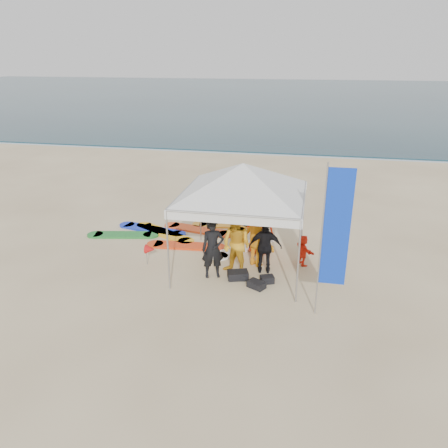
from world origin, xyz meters
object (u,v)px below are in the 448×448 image
Objects in this scene: person_yellow at (236,245)px; person_orange_b at (260,226)px; person_orange_a at (258,237)px; person_seated at (303,250)px; surfboard_spread at (184,235)px; canopy_tent at (243,163)px; feather_flag at (335,230)px; person_black_b at (265,247)px; marker_pennant at (150,249)px; person_black_a at (213,249)px.

person_orange_b is at bearing 100.15° from person_yellow.
person_orange_a reaches higher than person_seated.
person_orange_b reaches higher than surfboard_spread.
feather_flag is (2.44, -2.10, -0.91)m from canopy_tent.
person_yellow is at bearing 147.32° from feather_flag.
person_black_b reaches higher than marker_pennant.
person_yellow is 2.25m from canopy_tent.
person_orange_b is 1.88× the size of person_seated.
person_orange_b is 2.50m from canopy_tent.
person_black_a is 2.14m from person_orange_b.
person_black_a reaches higher than person_seated.
surfboard_spread is at bearing 0.70° from person_orange_a.
person_black_b is 1.30m from person_seated.
person_yellow is 3.25m from feather_flag.
feather_flag is at bearing -18.20° from marker_pennant.
marker_pennant is (-2.59, 0.07, -0.41)m from person_yellow.
person_black_b is 2.49× the size of marker_pennant.
person_orange_b reaches higher than marker_pennant.
feather_flag is 5.64m from marker_pennant.
person_black_b is at bearing -16.80° from canopy_tent.
feather_flag is (0.68, -2.59, 1.73)m from person_seated.
marker_pennant is (-1.98, 0.34, -0.36)m from person_black_a.
person_orange_a is 0.52m from person_black_b.
canopy_tent is (0.69, 0.77, 2.25)m from person_black_a.
feather_flag is (2.06, -3.19, 1.32)m from person_orange_b.
person_yellow is (0.61, 0.28, 0.06)m from person_black_a.
surfboard_spread is at bearing 140.72° from canopy_tent.
person_yellow reaches higher than surfboard_spread.
canopy_tent reaches higher than person_black_a.
person_seated is 0.20× the size of canopy_tent.
marker_pennant is at bearing 149.93° from person_black_a.
person_black_a is at bearing 56.37° from person_orange_b.
person_yellow is at bearing 13.65° from person_black_b.
canopy_tent reaches higher than person_orange_a.
person_yellow reaches higher than person_orange_a.
person_seated is 3.20m from canopy_tent.
person_black_b is at bearing 91.24° from person_seated.
canopy_tent is at bearing 27.75° from person_black_a.
person_orange_b is 3.42m from marker_pennant.
person_black_a is 0.46× the size of feather_flag.
feather_flag is at bearing -43.44° from person_black_a.
person_orange_b is at bearing -54.60° from person_orange_a.
person_yellow is at bearing 3.96° from person_black_a.
person_orange_a reaches higher than surfboard_spread.
person_yellow is at bearing 86.54° from person_orange_a.
surfboard_spread is at bearing 159.51° from person_yellow.
person_orange_a is 3.19m from marker_pennant.
person_black_a is 0.67m from person_yellow.
marker_pennant is at bearing -98.53° from surfboard_spread.
marker_pennant is at bearing 22.69° from person_orange_b.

